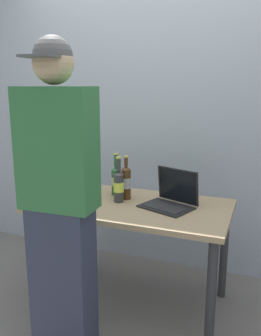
{
  "coord_description": "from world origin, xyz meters",
  "views": [
    {
      "loc": [
        0.84,
        -2.17,
        1.53
      ],
      "look_at": [
        -0.0,
        0.0,
        0.99
      ],
      "focal_mm": 38.24,
      "sensor_mm": 36.0,
      "label": 1
    }
  ],
  "objects_px": {
    "beer_bottle_amber": "(119,185)",
    "coffee_mug": "(82,184)",
    "laptop": "(171,198)",
    "beer_bottle_green": "(126,182)",
    "person_figure": "(60,203)",
    "beer_bottle_brown": "(116,180)"
  },
  "relations": [
    {
      "from": "beer_bottle_amber",
      "to": "coffee_mug",
      "type": "xyz_separation_m",
      "value": [
        -0.37,
        0.14,
        -0.07
      ]
    },
    {
      "from": "beer_bottle_amber",
      "to": "coffee_mug",
      "type": "relative_size",
      "value": 2.94
    },
    {
      "from": "laptop",
      "to": "coffee_mug",
      "type": "xyz_separation_m",
      "value": [
        -0.73,
        0.11,
        -0.01
      ]
    },
    {
      "from": "beer_bottle_green",
      "to": "beer_bottle_amber",
      "type": "height_order",
      "value": "beer_bottle_amber"
    },
    {
      "from": "laptop",
      "to": "coffee_mug",
      "type": "distance_m",
      "value": 0.74
    },
    {
      "from": "laptop",
      "to": "beer_bottle_amber",
      "type": "xyz_separation_m",
      "value": [
        -0.36,
        -0.03,
        0.06
      ]
    },
    {
      "from": "laptop",
      "to": "beer_bottle_green",
      "type": "distance_m",
      "value": 0.35
    },
    {
      "from": "laptop",
      "to": "coffee_mug",
      "type": "relative_size",
      "value": 3.61
    },
    {
      "from": "beer_bottle_green",
      "to": "coffee_mug",
      "type": "height_order",
      "value": "beer_bottle_green"
    },
    {
      "from": "beer_bottle_green",
      "to": "beer_bottle_amber",
      "type": "distance_m",
      "value": 0.08
    },
    {
      "from": "person_figure",
      "to": "coffee_mug",
      "type": "height_order",
      "value": "person_figure"
    },
    {
      "from": "laptop",
      "to": "beer_bottle_brown",
      "type": "height_order",
      "value": "beer_bottle_brown"
    },
    {
      "from": "laptop",
      "to": "beer_bottle_amber",
      "type": "distance_m",
      "value": 0.37
    },
    {
      "from": "person_figure",
      "to": "coffee_mug",
      "type": "bearing_deg",
      "value": 110.78
    },
    {
      "from": "person_figure",
      "to": "coffee_mug",
      "type": "relative_size",
      "value": 16.3
    },
    {
      "from": "beer_bottle_amber",
      "to": "laptop",
      "type": "bearing_deg",
      "value": 5.34
    },
    {
      "from": "beer_bottle_brown",
      "to": "beer_bottle_green",
      "type": "bearing_deg",
      "value": -31.98
    },
    {
      "from": "beer_bottle_green",
      "to": "person_figure",
      "type": "height_order",
      "value": "person_figure"
    },
    {
      "from": "beer_bottle_amber",
      "to": "beer_bottle_brown",
      "type": "bearing_deg",
      "value": 119.53
    },
    {
      "from": "beer_bottle_amber",
      "to": "person_figure",
      "type": "xyz_separation_m",
      "value": [
        -0.08,
        -0.62,
        0.05
      ]
    },
    {
      "from": "person_figure",
      "to": "coffee_mug",
      "type": "distance_m",
      "value": 0.83
    },
    {
      "from": "beer_bottle_amber",
      "to": "coffee_mug",
      "type": "height_order",
      "value": "beer_bottle_amber"
    }
  ]
}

